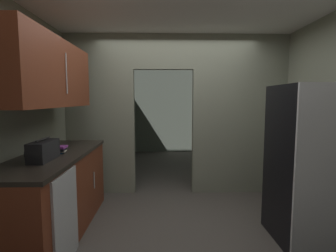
% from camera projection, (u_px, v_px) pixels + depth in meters
% --- Properties ---
extents(ground, '(20.00, 20.00, 0.00)m').
position_uv_depth(ground, '(182.00, 232.00, 3.01)').
color(ground, '#47423D').
extents(kitchen_overhead_slab, '(4.00, 6.70, 0.06)m').
position_uv_depth(kitchen_overhead_slab, '(181.00, 12.00, 3.14)').
color(kitchen_overhead_slab, silver).
extents(kitchen_partition, '(3.60, 0.12, 2.59)m').
position_uv_depth(kitchen_partition, '(180.00, 111.00, 4.21)').
color(kitchen_partition, gray).
rests_on(kitchen_partition, ground).
extents(adjoining_room_shell, '(3.60, 3.47, 2.59)m').
position_uv_depth(adjoining_room_shell, '(172.00, 110.00, 6.51)').
color(adjoining_room_shell, gray).
rests_on(adjoining_room_shell, ground).
extents(refrigerator, '(0.72, 0.78, 1.71)m').
position_uv_depth(refrigerator, '(310.00, 164.00, 2.77)').
color(refrigerator, black).
rests_on(refrigerator, ground).
extents(lower_cabinet_run, '(0.68, 1.99, 0.94)m').
position_uv_depth(lower_cabinet_run, '(55.00, 194.00, 2.94)').
color(lower_cabinet_run, maroon).
rests_on(lower_cabinet_run, ground).
extents(dishwasher, '(0.02, 0.56, 0.88)m').
position_uv_depth(dishwasher, '(66.00, 219.00, 2.40)').
color(dishwasher, '#B7BABC').
rests_on(dishwasher, ground).
extents(upper_cabinet_counterside, '(0.36, 1.79, 0.73)m').
position_uv_depth(upper_cabinet_counterside, '(50.00, 73.00, 2.80)').
color(upper_cabinet_counterside, maroon).
extents(boombox, '(0.18, 0.41, 0.23)m').
position_uv_depth(boombox, '(43.00, 151.00, 2.59)').
color(boombox, black).
rests_on(boombox, lower_cabinet_run).
extents(book_stack, '(0.15, 0.17, 0.08)m').
position_uv_depth(book_stack, '(60.00, 149.00, 2.95)').
color(book_stack, '#2D609E').
rests_on(book_stack, lower_cabinet_run).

